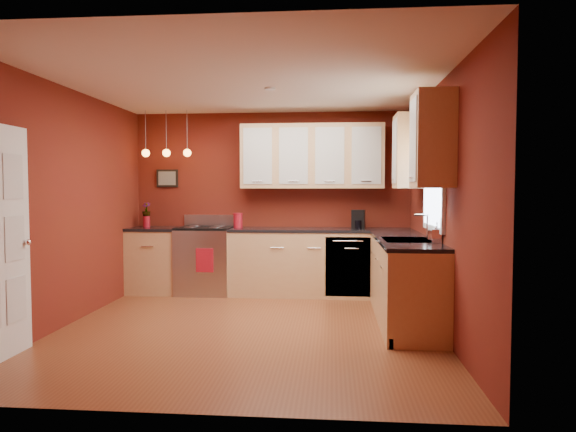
# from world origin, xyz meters

# --- Properties ---
(floor) EXTENTS (4.20, 4.20, 0.00)m
(floor) POSITION_xyz_m (0.00, 0.00, 0.00)
(floor) COLOR brown
(floor) RESTS_ON ground
(ceiling) EXTENTS (4.00, 4.20, 0.02)m
(ceiling) POSITION_xyz_m (0.00, 0.00, 2.60)
(ceiling) COLOR silver
(ceiling) RESTS_ON wall_back
(wall_back) EXTENTS (4.00, 0.02, 2.60)m
(wall_back) POSITION_xyz_m (0.00, 2.10, 1.30)
(wall_back) COLOR maroon
(wall_back) RESTS_ON floor
(wall_front) EXTENTS (4.00, 0.02, 2.60)m
(wall_front) POSITION_xyz_m (0.00, -2.10, 1.30)
(wall_front) COLOR maroon
(wall_front) RESTS_ON floor
(wall_left) EXTENTS (0.02, 4.20, 2.60)m
(wall_left) POSITION_xyz_m (-2.00, 0.00, 1.30)
(wall_left) COLOR maroon
(wall_left) RESTS_ON floor
(wall_right) EXTENTS (0.02, 4.20, 2.60)m
(wall_right) POSITION_xyz_m (2.00, 0.00, 1.30)
(wall_right) COLOR maroon
(wall_right) RESTS_ON floor
(base_cabinets_back_left) EXTENTS (0.70, 0.60, 0.90)m
(base_cabinets_back_left) POSITION_xyz_m (-1.65, 1.80, 0.45)
(base_cabinets_back_left) COLOR tan
(base_cabinets_back_left) RESTS_ON floor
(base_cabinets_back_right) EXTENTS (2.54, 0.60, 0.90)m
(base_cabinets_back_right) POSITION_xyz_m (0.73, 1.80, 0.45)
(base_cabinets_back_right) COLOR tan
(base_cabinets_back_right) RESTS_ON floor
(base_cabinets_right) EXTENTS (0.60, 2.10, 0.90)m
(base_cabinets_right) POSITION_xyz_m (1.70, 0.45, 0.45)
(base_cabinets_right) COLOR tan
(base_cabinets_right) RESTS_ON floor
(counter_back_left) EXTENTS (0.70, 0.62, 0.04)m
(counter_back_left) POSITION_xyz_m (-1.65, 1.80, 0.92)
(counter_back_left) COLOR black
(counter_back_left) RESTS_ON base_cabinets_back_left
(counter_back_right) EXTENTS (2.54, 0.62, 0.04)m
(counter_back_right) POSITION_xyz_m (0.73, 1.80, 0.92)
(counter_back_right) COLOR black
(counter_back_right) RESTS_ON base_cabinets_back_right
(counter_right) EXTENTS (0.62, 2.10, 0.04)m
(counter_right) POSITION_xyz_m (1.70, 0.45, 0.92)
(counter_right) COLOR black
(counter_right) RESTS_ON base_cabinets_right
(gas_range) EXTENTS (0.76, 0.64, 1.11)m
(gas_range) POSITION_xyz_m (-0.92, 1.80, 0.48)
(gas_range) COLOR #B3B3B8
(gas_range) RESTS_ON floor
(dishwasher_front) EXTENTS (0.60, 0.02, 0.80)m
(dishwasher_front) POSITION_xyz_m (1.10, 1.51, 0.45)
(dishwasher_front) COLOR #B3B3B8
(dishwasher_front) RESTS_ON base_cabinets_back_right
(sink) EXTENTS (0.50, 0.70, 0.33)m
(sink) POSITION_xyz_m (1.70, 0.30, 0.92)
(sink) COLOR gray
(sink) RESTS_ON counter_right
(window) EXTENTS (0.06, 1.02, 1.22)m
(window) POSITION_xyz_m (1.97, 0.30, 1.69)
(window) COLOR white
(window) RESTS_ON wall_right
(upper_cabinets_back) EXTENTS (2.00, 0.35, 0.90)m
(upper_cabinets_back) POSITION_xyz_m (0.60, 1.93, 1.95)
(upper_cabinets_back) COLOR tan
(upper_cabinets_back) RESTS_ON wall_back
(upper_cabinets_right) EXTENTS (0.35, 1.95, 0.90)m
(upper_cabinets_right) POSITION_xyz_m (1.82, 0.32, 1.95)
(upper_cabinets_right) COLOR tan
(upper_cabinets_right) RESTS_ON wall_right
(wall_picture) EXTENTS (0.32, 0.03, 0.26)m
(wall_picture) POSITION_xyz_m (-1.55, 2.08, 1.65)
(wall_picture) COLOR black
(wall_picture) RESTS_ON wall_back
(pendant_lights) EXTENTS (0.71, 0.11, 0.66)m
(pendant_lights) POSITION_xyz_m (-1.45, 1.75, 2.01)
(pendant_lights) COLOR gray
(pendant_lights) RESTS_ON ceiling
(red_canister) EXTENTS (0.14, 0.14, 0.21)m
(red_canister) POSITION_xyz_m (-0.45, 1.85, 1.05)
(red_canister) COLOR #A3111F
(red_canister) RESTS_ON counter_back_right
(red_vase) EXTENTS (0.10, 0.10, 0.16)m
(red_vase) POSITION_xyz_m (-1.79, 1.84, 1.02)
(red_vase) COLOR #A3111F
(red_vase) RESTS_ON counter_back_left
(flowers) EXTENTS (0.12, 0.12, 0.22)m
(flowers) POSITION_xyz_m (-1.79, 1.84, 1.19)
(flowers) COLOR #A3111F
(flowers) RESTS_ON red_vase
(coffee_maker) EXTENTS (0.20, 0.19, 0.26)m
(coffee_maker) POSITION_xyz_m (1.25, 1.81, 1.06)
(coffee_maker) COLOR black
(coffee_maker) RESTS_ON counter_back_right
(soap_pump) EXTENTS (0.12, 0.12, 0.22)m
(soap_pump) POSITION_xyz_m (1.95, -0.06, 1.05)
(soap_pump) COLOR white
(soap_pump) RESTS_ON counter_right
(dish_towel) EXTENTS (0.24, 0.02, 0.33)m
(dish_towel) POSITION_xyz_m (-0.84, 1.47, 0.52)
(dish_towel) COLOR #A3111F
(dish_towel) RESTS_ON gas_range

